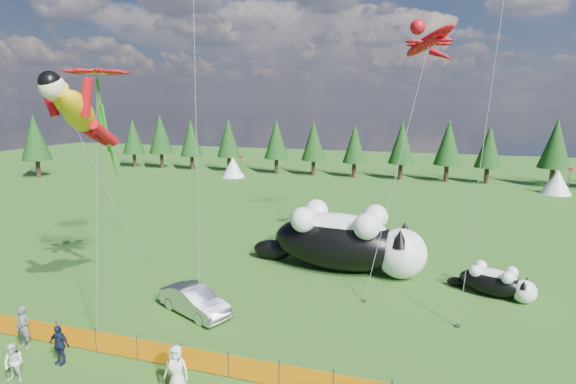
# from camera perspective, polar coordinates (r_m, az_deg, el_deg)

# --- Properties ---
(ground) EXTENTS (160.00, 160.00, 0.00)m
(ground) POSITION_cam_1_polar(r_m,az_deg,el_deg) (21.19, -6.54, -17.62)
(ground) COLOR #0D390A
(ground) RESTS_ON ground
(safety_fence) EXTENTS (22.06, 0.06, 1.10)m
(safety_fence) POSITION_cam_1_polar(r_m,az_deg,el_deg) (18.62, -10.53, -20.37)
(safety_fence) COLOR #262626
(safety_fence) RESTS_ON ground
(tree_line) EXTENTS (90.00, 4.00, 8.00)m
(tree_line) POSITION_cam_1_polar(r_m,az_deg,el_deg) (62.70, 10.15, 5.39)
(tree_line) COLOR black
(tree_line) RESTS_ON ground
(festival_tents) EXTENTS (50.00, 3.20, 2.80)m
(festival_tents) POSITION_cam_1_polar(r_m,az_deg,el_deg) (57.70, 20.32, 1.77)
(festival_tents) COLOR white
(festival_tents) RESTS_ON ground
(cat_large) EXTENTS (11.15, 4.67, 4.03)m
(cat_large) POSITION_cam_1_polar(r_m,az_deg,el_deg) (28.05, 7.30, -6.04)
(cat_large) COLOR black
(cat_large) RESTS_ON ground
(cat_small) EXTENTS (4.41, 2.73, 1.66)m
(cat_small) POSITION_cam_1_polar(r_m,az_deg,el_deg) (26.94, 24.88, -10.31)
(cat_small) COLOR black
(cat_small) RESTS_ON ground
(car) EXTENTS (4.32, 2.99, 1.35)m
(car) POSITION_cam_1_polar(r_m,az_deg,el_deg) (23.11, -11.77, -13.36)
(car) COLOR silver
(car) RESTS_ON ground
(spectator_a) EXTENTS (0.70, 0.48, 1.87)m
(spectator_a) POSITION_cam_1_polar(r_m,az_deg,el_deg) (22.65, -30.58, -14.57)
(spectator_a) COLOR #5A5A5F
(spectator_a) RESTS_ON ground
(spectator_b) EXTENTS (0.81, 0.56, 1.53)m
(spectator_b) POSITION_cam_1_polar(r_m,az_deg,el_deg) (20.44, -31.47, -18.04)
(spectator_b) COLOR silver
(spectator_b) RESTS_ON ground
(spectator_c) EXTENTS (0.97, 0.52, 1.63)m
(spectator_c) POSITION_cam_1_polar(r_m,az_deg,el_deg) (20.84, -27.06, -16.86)
(spectator_c) COLOR #121A32
(spectator_c) RESTS_ON ground
(spectator_e) EXTENTS (0.98, 0.73, 1.81)m
(spectator_e) POSITION_cam_1_polar(r_m,az_deg,el_deg) (17.61, -13.99, -21.00)
(spectator_e) COLOR silver
(spectator_e) RESTS_ON ground
(superhero_kite) EXTENTS (5.42, 5.56, 11.91)m
(superhero_kite) POSITION_cam_1_polar(r_m,az_deg,el_deg) (22.35, -25.10, 9.15)
(superhero_kite) COLOR #DAA50B
(superhero_kite) RESTS_ON ground
(gecko_kite) EXTENTS (6.25, 12.07, 16.65)m
(gecko_kite) POSITION_cam_1_polar(r_m,az_deg,el_deg) (31.15, 17.50, 17.81)
(gecko_kite) COLOR red
(gecko_kite) RESTS_ON ground
(flower_kite) EXTENTS (4.39, 6.26, 12.65)m
(flower_kite) POSITION_cam_1_polar(r_m,az_deg,el_deg) (24.70, -23.09, 13.45)
(flower_kite) COLOR red
(flower_kite) RESTS_ON ground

